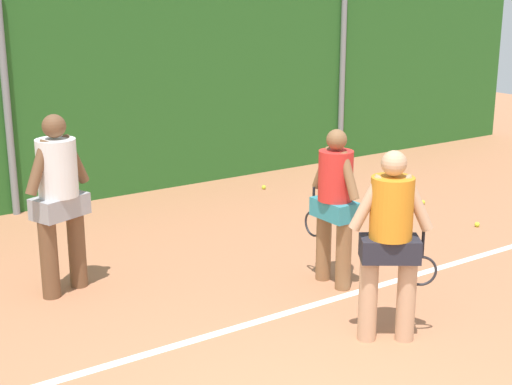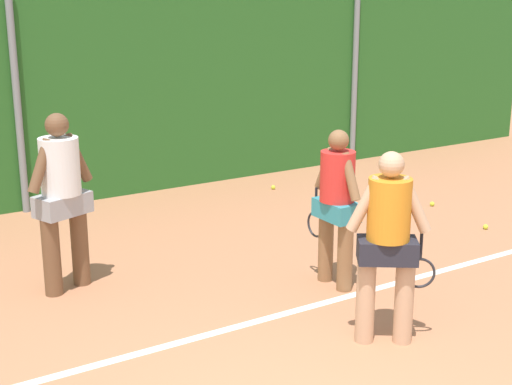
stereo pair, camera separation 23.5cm
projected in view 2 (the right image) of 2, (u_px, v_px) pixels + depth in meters
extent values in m
plane|color=#B2704C|center=(178.00, 345.00, 6.58)|extent=(31.32, 31.32, 0.00)
cube|color=#286023|center=(14.00, 105.00, 10.22)|extent=(20.36, 0.25, 2.98)
cylinder|color=gray|center=(17.00, 103.00, 10.07)|extent=(0.10, 0.10, 3.06)
cylinder|color=gray|center=(355.00, 76.00, 13.08)|extent=(0.10, 0.10, 3.06)
cube|color=white|center=(177.00, 343.00, 6.61)|extent=(14.88, 0.10, 0.01)
cylinder|color=tan|center=(365.00, 301.00, 6.56)|extent=(0.17, 0.17, 0.76)
cylinder|color=tan|center=(404.00, 302.00, 6.54)|extent=(0.17, 0.17, 0.76)
cube|color=#23232D|center=(387.00, 250.00, 6.42)|extent=(0.59, 0.53, 0.20)
cylinder|color=orange|center=(389.00, 209.00, 6.32)|extent=(0.37, 0.37, 0.54)
sphere|color=tan|center=(391.00, 164.00, 6.22)|extent=(0.22, 0.22, 0.22)
cylinder|color=tan|center=(364.00, 204.00, 6.32)|extent=(0.28, 0.22, 0.52)
cylinder|color=tan|center=(415.00, 205.00, 6.30)|extent=(0.28, 0.22, 0.52)
cylinder|color=black|center=(421.00, 244.00, 6.45)|extent=(0.03, 0.03, 0.28)
torus|color=#26262B|center=(419.00, 273.00, 6.52)|extent=(0.25, 0.18, 0.28)
cylinder|color=#8C603D|center=(345.00, 257.00, 7.68)|extent=(0.16, 0.16, 0.73)
cylinder|color=#8C603D|center=(326.00, 248.00, 7.95)|extent=(0.16, 0.16, 0.73)
cube|color=teal|center=(337.00, 210.00, 7.69)|extent=(0.29, 0.49, 0.20)
cylinder|color=red|center=(338.00, 176.00, 7.60)|extent=(0.36, 0.36, 0.52)
sphere|color=#8C603D|center=(339.00, 140.00, 7.50)|extent=(0.21, 0.21, 0.21)
cylinder|color=#8C603D|center=(350.00, 177.00, 7.42)|extent=(0.10, 0.29, 0.48)
cylinder|color=#8C603D|center=(326.00, 169.00, 7.75)|extent=(0.10, 0.29, 0.48)
cylinder|color=black|center=(316.00, 200.00, 7.89)|extent=(0.03, 0.03, 0.28)
torus|color=#26262B|center=(316.00, 225.00, 7.96)|extent=(0.02, 0.28, 0.28)
cylinder|color=brown|center=(52.00, 257.00, 7.56)|extent=(0.18, 0.18, 0.81)
cylinder|color=brown|center=(80.00, 247.00, 7.84)|extent=(0.18, 0.18, 0.81)
cube|color=#99999E|center=(63.00, 204.00, 7.56)|extent=(0.62, 0.49, 0.22)
cylinder|color=white|center=(60.00, 166.00, 7.45)|extent=(0.40, 0.40, 0.58)
sphere|color=brown|center=(57.00, 125.00, 7.34)|extent=(0.24, 0.24, 0.24)
cylinder|color=brown|center=(41.00, 166.00, 7.27)|extent=(0.32, 0.19, 0.55)
cylinder|color=brown|center=(78.00, 158.00, 7.61)|extent=(0.32, 0.19, 0.55)
sphere|color=#CCDB33|center=(432.00, 204.00, 10.73)|extent=(0.07, 0.07, 0.07)
sphere|color=#CCDB33|center=(393.00, 180.00, 12.06)|extent=(0.07, 0.07, 0.07)
sphere|color=#CCDB33|center=(273.00, 187.00, 11.62)|extent=(0.07, 0.07, 0.07)
sphere|color=#CCDB33|center=(486.00, 227.00, 9.70)|extent=(0.07, 0.07, 0.07)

